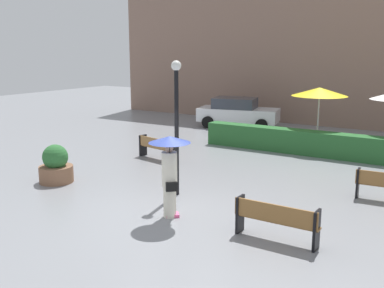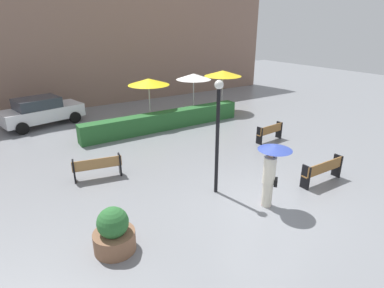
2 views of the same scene
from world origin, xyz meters
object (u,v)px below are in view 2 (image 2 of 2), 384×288
Objects in this scene: bench_far_left at (97,166)px; patio_umbrella_yellow_far at (223,73)px; planter_pot at (114,233)px; lamp_post at (218,127)px; patio_umbrella_yellow at (149,82)px; bench_far_right at (270,131)px; bench_near_right at (323,170)px; patio_umbrella_white at (194,77)px; parked_car at (41,111)px; pedestrian_with_umbrella at (271,166)px.

bench_far_left is 11.11m from patio_umbrella_yellow_far.
planter_pot is 0.32× the size of lamp_post.
bench_far_right is at bearing -57.75° from patio_umbrella_yellow.
patio_umbrella_yellow_far reaches higher than bench_near_right.
lamp_post is (3.91, 0.97, 1.83)m from planter_pot.
patio_umbrella_yellow_far is at bearing -0.61° from patio_umbrella_yellow.
patio_umbrella_white reaches higher than bench_far_left.
planter_pot reaches higher than bench_far_right.
patio_umbrella_white is 0.57× the size of parked_car.
parked_car is (-8.83, 8.75, 0.32)m from bench_far_right.
parked_car is (-4.53, 12.87, -0.54)m from pedestrian_with_umbrella.
bench_far_right is at bearing 69.01° from bench_near_right.
patio_umbrella_white is 8.86m from parked_car.
bench_far_left is 0.68× the size of patio_umbrella_yellow_far.
patio_umbrella_yellow_far reaches higher than patio_umbrella_white.
patio_umbrella_yellow_far is 0.58× the size of parked_car.
lamp_post is 9.52m from patio_umbrella_white.
pedestrian_with_umbrella reaches higher than bench_far_left.
bench_near_right is at bearing -95.44° from patio_umbrella_white.
bench_near_right is 1.06× the size of bench_far_left.
patio_umbrella_yellow_far is (2.10, -0.15, 0.04)m from patio_umbrella_white.
patio_umbrella_yellow is at bearing 79.42° from lamp_post.
parked_car is (-0.61, 8.13, 0.33)m from bench_far_left.
bench_near_right is at bearing -23.16° from lamp_post.
lamp_post is at bearing -45.87° from bench_far_left.
patio_umbrella_white is at bearing 1.80° from patio_umbrella_yellow.
bench_far_left is (-6.66, 4.69, -0.02)m from bench_near_right.
parked_car is (-8.21, 2.92, -1.57)m from patio_umbrella_white.
bench_near_right is 1.19× the size of bench_far_right.
patio_umbrella_yellow reaches higher than planter_pot.
parked_car reaches higher than bench_far_left.
parked_car is at bearing 94.30° from bench_far_left.
parked_car is (-5.21, 3.02, -1.56)m from patio_umbrella_yellow.
patio_umbrella_yellow is 0.57× the size of parked_car.
pedestrian_with_umbrella is at bearing -61.61° from lamp_post.
planter_pot reaches higher than bench_far_left.
pedestrian_with_umbrella is 0.81× the size of patio_umbrella_yellow.
parked_car is at bearing 135.26° from bench_far_right.
pedestrian_with_umbrella is at bearing -7.38° from planter_pot.
pedestrian_with_umbrella is 9.93m from patio_umbrella_yellow.
lamp_post is (-3.60, 1.54, 1.82)m from bench_near_right.
bench_near_right is at bearing -110.99° from bench_far_right.
bench_far_right is 0.61× the size of patio_umbrella_yellow_far.
parked_car is at bearing 163.41° from patio_umbrella_yellow_far.
pedestrian_with_umbrella is (-4.31, -4.12, 0.87)m from bench_far_right.
parked_car is at bearing 119.55° from bench_near_right.
bench_far_right reaches higher than bench_far_left.
pedestrian_with_umbrella is at bearing -70.63° from parked_car.
pedestrian_with_umbrella is 0.46× the size of parked_car.
bench_far_right is 0.77× the size of pedestrian_with_umbrella.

